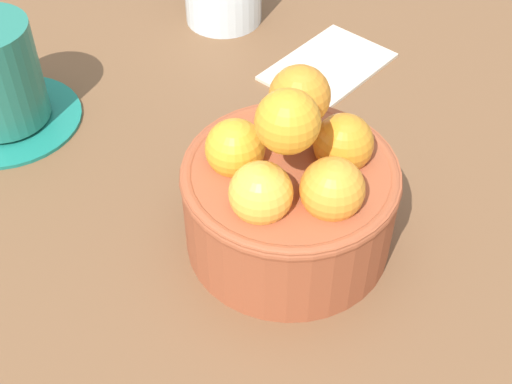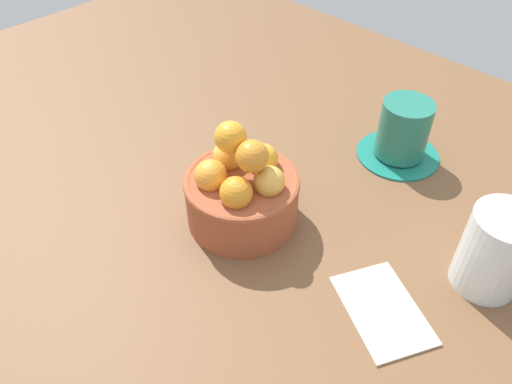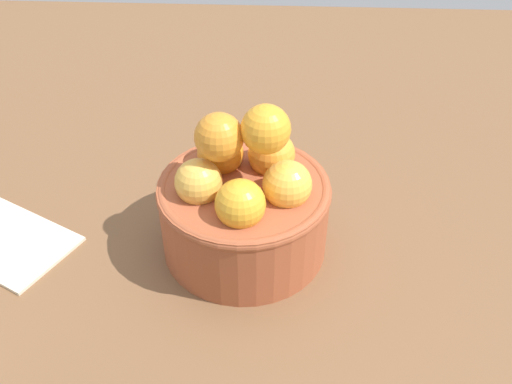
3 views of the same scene
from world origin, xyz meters
The scene contains 3 objects.
ground_plane centered at (0.00, 0.00, -2.18)cm, with size 148.17×112.26×4.37cm, color brown.
terracotta_bowl centered at (-0.01, -0.01, 4.71)cm, with size 13.94×13.94×13.64cm.
folded_napkin centered at (20.50, 0.79, 0.30)cm, with size 11.18×7.37×0.60cm, color beige.
Camera 1 is at (-31.44, -5.68, 36.71)cm, focal length 49.65 mm.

